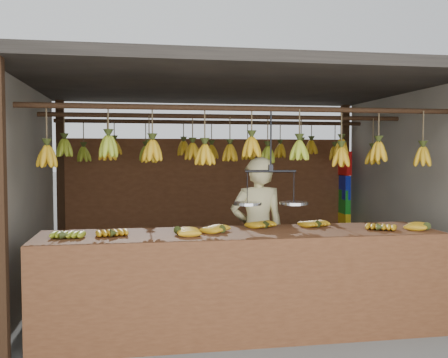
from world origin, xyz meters
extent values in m
plane|color=#5B5B57|center=(0.00, 0.00, 0.00)|extent=(80.00, 80.00, 0.00)
cube|color=black|center=(-2.00, 1.50, 1.15)|extent=(0.10, 0.10, 2.30)
cube|color=black|center=(2.00, 1.50, 1.15)|extent=(0.10, 0.10, 2.30)
cube|color=black|center=(0.00, 0.00, 2.35)|extent=(4.30, 3.30, 0.10)
cylinder|color=black|center=(0.00, -1.00, 2.00)|extent=(4.00, 0.05, 0.05)
cylinder|color=black|center=(0.00, 0.00, 2.00)|extent=(4.00, 0.05, 0.05)
cylinder|color=black|center=(0.00, 1.00, 2.00)|extent=(4.00, 0.05, 0.05)
cube|color=#59311A|center=(0.00, 1.50, 0.90)|extent=(4.00, 0.06, 1.80)
cube|color=#59311A|center=(-0.08, -1.10, 0.86)|extent=(3.54, 0.79, 0.08)
cube|color=#59311A|center=(-0.08, -1.49, 0.45)|extent=(3.54, 0.04, 0.90)
cube|color=black|center=(-1.75, -1.44, 0.41)|extent=(0.07, 0.07, 0.82)
cube|color=black|center=(1.59, -1.44, 0.41)|extent=(0.07, 0.07, 0.82)
cube|color=black|center=(-1.75, -0.76, 0.41)|extent=(0.07, 0.07, 0.82)
cube|color=black|center=(1.59, -0.76, 0.41)|extent=(0.07, 0.07, 0.82)
ellipsoid|color=#92A523|center=(-1.57, -1.26, 0.93)|extent=(0.22, 0.27, 0.06)
ellipsoid|color=#BE8914|center=(-1.18, -1.22, 0.93)|extent=(0.23, 0.27, 0.06)
ellipsoid|color=#BE8914|center=(-0.65, -1.19, 0.93)|extent=(0.24, 0.18, 0.06)
ellipsoid|color=#BE8914|center=(-0.25, -1.13, 0.93)|extent=(0.30, 0.29, 0.06)
ellipsoid|color=#BE8914|center=(0.20, -0.94, 0.93)|extent=(0.27, 0.30, 0.06)
ellipsoid|color=#BE8914|center=(0.69, -0.98, 0.93)|extent=(0.25, 0.29, 0.06)
ellipsoid|color=#BE8914|center=(1.14, -1.28, 0.93)|extent=(0.28, 0.30, 0.06)
ellipsoid|color=#BE8914|center=(1.61, -1.28, 0.93)|extent=(0.30, 0.29, 0.06)
ellipsoid|color=#BE8914|center=(-1.74, -0.98, 1.57)|extent=(0.16, 0.16, 0.28)
ellipsoid|color=#92A523|center=(-1.23, -0.95, 1.66)|extent=(0.16, 0.16, 0.28)
ellipsoid|color=#BE8914|center=(-0.86, -0.96, 1.62)|extent=(0.16, 0.16, 0.28)
ellipsoid|color=#BE8914|center=(-0.39, -0.98, 1.58)|extent=(0.16, 0.16, 0.28)
ellipsoid|color=#BE8914|center=(0.03, -0.99, 1.65)|extent=(0.16, 0.16, 0.28)
ellipsoid|color=#92A523|center=(0.47, -1.03, 1.63)|extent=(0.16, 0.16, 0.28)
ellipsoid|color=#BE8914|center=(0.89, -0.99, 1.56)|extent=(0.16, 0.16, 0.28)
ellipsoid|color=#BE8914|center=(1.26, -0.99, 1.61)|extent=(0.16, 0.16, 0.28)
ellipsoid|color=#BE8914|center=(1.69, -1.04, 1.57)|extent=(0.16, 0.16, 0.28)
ellipsoid|color=#92A523|center=(-1.74, 0.01, 1.66)|extent=(0.16, 0.16, 0.28)
ellipsoid|color=#BE8914|center=(-1.30, -0.03, 1.61)|extent=(0.16, 0.16, 0.28)
ellipsoid|color=#BE8914|center=(-0.87, -0.04, 1.59)|extent=(0.16, 0.16, 0.28)
ellipsoid|color=#BE8914|center=(-0.40, 0.00, 1.62)|extent=(0.16, 0.16, 0.28)
ellipsoid|color=#BE8914|center=(0.01, -0.02, 1.60)|extent=(0.16, 0.16, 0.28)
ellipsoid|color=#92A523|center=(0.45, 0.02, 1.58)|extent=(0.16, 0.16, 0.28)
ellipsoid|color=#BE8914|center=(0.84, 0.02, 1.63)|extent=(0.16, 0.16, 0.28)
ellipsoid|color=#BE8914|center=(1.32, 0.02, 1.67)|extent=(0.16, 0.16, 0.28)
ellipsoid|color=#BE8914|center=(1.68, -0.04, 1.56)|extent=(0.16, 0.16, 0.28)
ellipsoid|color=#92A523|center=(-1.65, 1.03, 1.59)|extent=(0.16, 0.16, 0.28)
ellipsoid|color=#BE8914|center=(-1.27, 0.97, 1.67)|extent=(0.16, 0.16, 0.28)
ellipsoid|color=#92A523|center=(-0.89, 0.99, 1.60)|extent=(0.16, 0.16, 0.28)
ellipsoid|color=#BE8914|center=(-0.41, 0.98, 1.66)|extent=(0.16, 0.16, 0.28)
ellipsoid|color=#BE8914|center=(-0.04, 1.01, 1.62)|extent=(0.16, 0.16, 0.28)
ellipsoid|color=#BE8914|center=(0.43, 0.96, 1.61)|extent=(0.16, 0.16, 0.28)
ellipsoid|color=#BE8914|center=(0.87, 0.99, 1.63)|extent=(0.16, 0.16, 0.28)
ellipsoid|color=#BE8914|center=(1.31, 1.00, 1.68)|extent=(0.16, 0.16, 0.28)
ellipsoid|color=#BE8914|center=(1.65, 1.02, 1.60)|extent=(0.16, 0.16, 0.28)
cylinder|color=black|center=(0.21, -1.00, 1.72)|extent=(0.02, 0.02, 0.57)
cylinder|color=black|center=(0.21, -1.00, 1.43)|extent=(0.47, 0.07, 0.02)
cylinder|color=silver|center=(0.00, -0.98, 1.13)|extent=(0.25, 0.25, 0.02)
cylinder|color=silver|center=(0.42, -1.02, 1.13)|extent=(0.25, 0.25, 0.02)
imported|color=beige|center=(0.23, -0.41, 0.78)|extent=(0.57, 0.38, 1.56)
cube|color=red|center=(1.94, 1.35, 1.46)|extent=(0.08, 0.26, 0.34)
cube|color=#1426BF|center=(1.94, 1.35, 1.11)|extent=(0.08, 0.26, 0.34)
cube|color=#199926|center=(1.94, 1.35, 0.90)|extent=(0.08, 0.26, 0.34)
cube|color=yellow|center=(1.94, 1.35, 0.57)|extent=(0.08, 0.26, 0.34)
camera|label=1|loc=(-0.98, -5.40, 1.59)|focal=40.00mm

